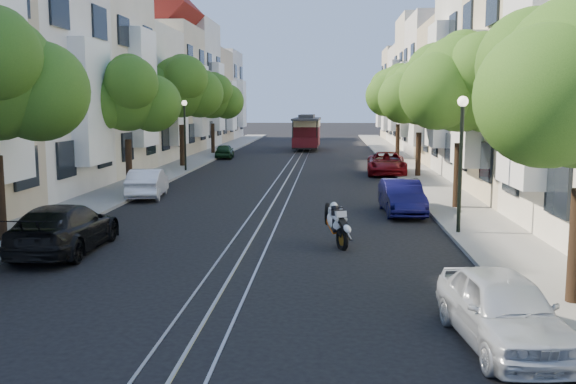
% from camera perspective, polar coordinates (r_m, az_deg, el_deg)
% --- Properties ---
extents(ground, '(200.00, 200.00, 0.00)m').
position_cam_1_polar(ground, '(43.99, 0.71, 2.53)').
color(ground, black).
rests_on(ground, ground).
extents(sidewalk_east, '(2.50, 80.00, 0.12)m').
position_cam_1_polar(sidewalk_east, '(44.20, 10.14, 2.51)').
color(sidewalk_east, gray).
rests_on(sidewalk_east, ground).
extents(sidewalk_west, '(2.50, 80.00, 0.12)m').
position_cam_1_polar(sidewalk_west, '(44.96, -8.57, 2.63)').
color(sidewalk_west, gray).
rests_on(sidewalk_west, ground).
extents(rail_left, '(0.06, 80.00, 0.02)m').
position_cam_1_polar(rail_left, '(44.02, -0.01, 2.55)').
color(rail_left, gray).
rests_on(rail_left, ground).
extents(rail_slot, '(0.06, 80.00, 0.02)m').
position_cam_1_polar(rail_slot, '(43.99, 0.71, 2.54)').
color(rail_slot, gray).
rests_on(rail_slot, ground).
extents(rail_right, '(0.06, 80.00, 0.02)m').
position_cam_1_polar(rail_right, '(43.97, 1.42, 2.54)').
color(rail_right, gray).
rests_on(rail_right, ground).
extents(lane_line, '(0.08, 80.00, 0.01)m').
position_cam_1_polar(lane_line, '(43.99, 0.71, 2.53)').
color(lane_line, tan).
rests_on(lane_line, ground).
extents(townhouses_east, '(7.75, 72.00, 12.00)m').
position_cam_1_polar(townhouses_east, '(44.71, 16.28, 8.96)').
color(townhouses_east, beige).
rests_on(townhouses_east, ground).
extents(townhouses_west, '(7.75, 72.00, 11.76)m').
position_cam_1_polar(townhouses_west, '(45.92, -14.43, 8.85)').
color(townhouses_west, silver).
rests_on(townhouses_west, ground).
extents(tree_e_b, '(4.93, 4.08, 6.68)m').
position_cam_1_polar(tree_e_b, '(25.22, 15.24, 9.12)').
color(tree_e_b, black).
rests_on(tree_e_b, ground).
extents(tree_e_c, '(4.84, 3.99, 6.52)m').
position_cam_1_polar(tree_e_c, '(36.07, 11.75, 8.53)').
color(tree_e_c, black).
rests_on(tree_e_c, ground).
extents(tree_e_d, '(5.01, 4.16, 6.85)m').
position_cam_1_polar(tree_e_d, '(46.99, 9.89, 8.69)').
color(tree_e_d, black).
rests_on(tree_e_d, ground).
extents(tree_w_b, '(4.72, 3.87, 6.27)m').
position_cam_1_polar(tree_w_b, '(31.19, -14.06, 8.24)').
color(tree_w_b, black).
rests_on(tree_w_b, ground).
extents(tree_w_c, '(5.13, 4.28, 7.09)m').
position_cam_1_polar(tree_w_c, '(41.82, -9.45, 9.11)').
color(tree_w_c, black).
rests_on(tree_w_c, ground).
extents(tree_w_d, '(4.84, 3.99, 6.52)m').
position_cam_1_polar(tree_w_d, '(52.58, -6.69, 8.35)').
color(tree_w_d, black).
rests_on(tree_w_d, ground).
extents(lamp_east, '(0.32, 0.32, 4.16)m').
position_cam_1_polar(lamp_east, '(20.18, 15.15, 4.16)').
color(lamp_east, black).
rests_on(lamp_east, ground).
extents(lamp_west, '(0.32, 0.32, 4.16)m').
position_cam_1_polar(lamp_west, '(38.74, -9.17, 5.94)').
color(lamp_west, black).
rests_on(lamp_west, ground).
extents(sportbike_rider, '(0.77, 1.75, 1.25)m').
position_cam_1_polar(sportbike_rider, '(18.37, 4.28, -2.65)').
color(sportbike_rider, black).
rests_on(sportbike_rider, ground).
extents(cable_car, '(2.44, 7.49, 2.87)m').
position_cam_1_polar(cable_car, '(57.70, 1.68, 5.46)').
color(cable_car, black).
rests_on(cable_car, ground).
extents(parked_car_e_near, '(1.88, 3.84, 1.26)m').
position_cam_1_polar(parked_car_e_near, '(11.46, 18.57, -9.86)').
color(parked_car_e_near, '#AEB4BA').
rests_on(parked_car_e_near, ground).
extents(parked_car_e_mid, '(1.51, 3.89, 1.26)m').
position_cam_1_polar(parked_car_e_mid, '(24.07, 10.08, -0.44)').
color(parked_car_e_mid, '#0C0B39').
rests_on(parked_car_e_mid, ground).
extents(parked_car_e_far, '(2.38, 4.79, 1.30)m').
position_cam_1_polar(parked_car_e_far, '(37.48, 8.76, 2.53)').
color(parked_car_e_far, maroon).
rests_on(parked_car_e_far, ground).
extents(parked_car_w_near, '(1.96, 4.66, 1.34)m').
position_cam_1_polar(parked_car_w_near, '(18.59, -19.26, -3.05)').
color(parked_car_w_near, black).
rests_on(parked_car_w_near, ground).
extents(parked_car_w_mid, '(1.81, 3.98, 1.27)m').
position_cam_1_polar(parked_car_w_mid, '(28.59, -12.37, 0.78)').
color(parked_car_w_mid, white).
rests_on(parked_car_w_mid, ground).
extents(parked_car_w_far, '(1.52, 3.28, 1.09)m').
position_cam_1_polar(parked_car_w_far, '(48.52, -5.67, 3.63)').
color(parked_car_w_far, '#143318').
rests_on(parked_car_w_far, ground).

